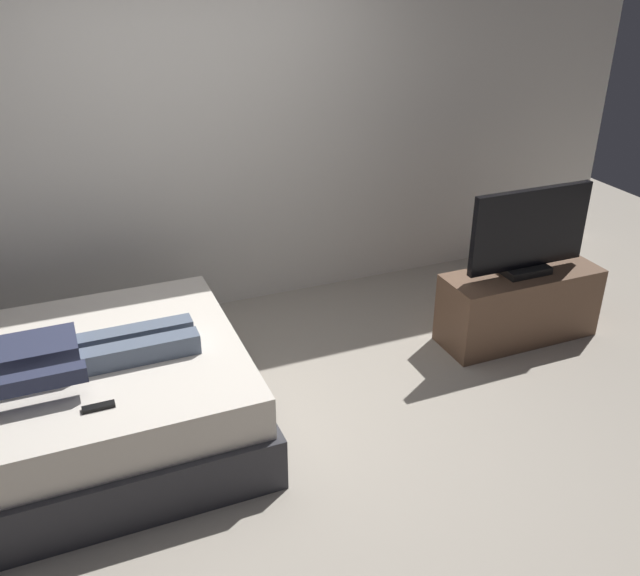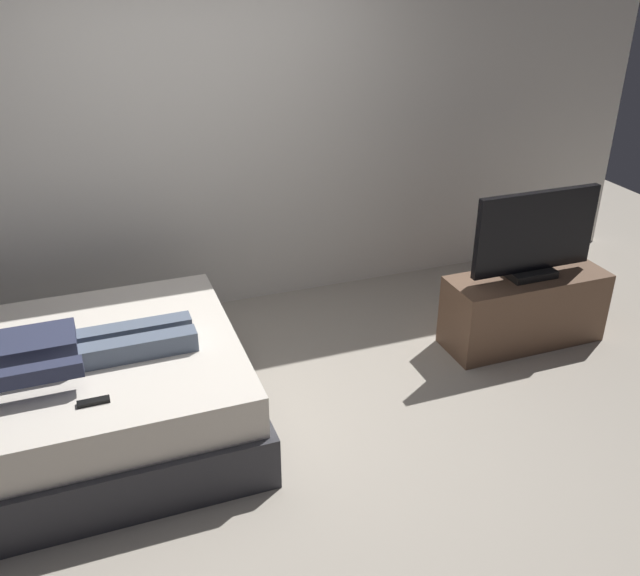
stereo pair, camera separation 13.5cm
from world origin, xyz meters
TOP-DOWN VIEW (x-y plane):
  - ground_plane at (0.00, 0.00)m, footprint 10.00×10.00m
  - back_wall at (0.40, 1.67)m, footprint 6.40×0.10m
  - bed at (-1.09, 0.31)m, footprint 2.02×1.54m
  - person at (-1.06, 0.23)m, footprint 1.26×0.46m
  - remote at (-0.91, -0.17)m, footprint 0.15×0.04m
  - tv_stand at (1.91, 0.35)m, footprint 1.10×0.40m
  - tv at (1.91, 0.35)m, footprint 0.88×0.20m

SIDE VIEW (x-z plane):
  - ground_plane at x=0.00m, z-range 0.00..0.00m
  - tv_stand at x=1.91m, z-range 0.00..0.50m
  - bed at x=-1.09m, z-range -0.01..0.53m
  - remote at x=-0.91m, z-range 0.54..0.56m
  - person at x=-1.06m, z-range 0.53..0.71m
  - tv at x=1.91m, z-range 0.49..1.08m
  - back_wall at x=0.40m, z-range 0.00..2.80m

